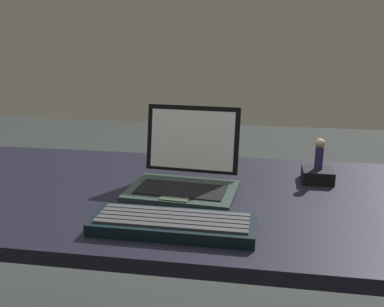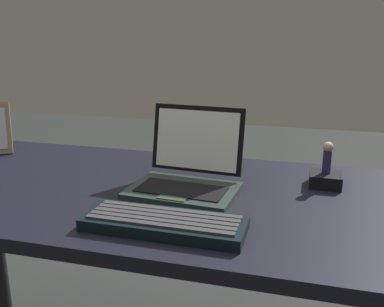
{
  "view_description": "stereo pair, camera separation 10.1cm",
  "coord_description": "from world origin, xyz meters",
  "px_view_note": "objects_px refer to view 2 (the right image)",
  "views": [
    {
      "loc": [
        0.22,
        -0.98,
        1.1
      ],
      "look_at": [
        0.07,
        -0.03,
        0.82
      ],
      "focal_mm": 40.71,
      "sensor_mm": 36.0,
      "label": 1
    },
    {
      "loc": [
        0.32,
        -0.96,
        1.1
      ],
      "look_at": [
        0.07,
        -0.03,
        0.82
      ],
      "focal_mm": 40.71,
      "sensor_mm": 36.0,
      "label": 2
    }
  ],
  "objects_px": {
    "figurine_stand": "(325,180)",
    "figurine": "(327,156)",
    "external_keyboard": "(164,223)",
    "laptop_front": "(187,175)"
  },
  "relations": [
    {
      "from": "figurine_stand",
      "to": "figurine",
      "type": "bearing_deg",
      "value": 0.0
    },
    {
      "from": "figurine_stand",
      "to": "figurine",
      "type": "relative_size",
      "value": 0.96
    },
    {
      "from": "external_keyboard",
      "to": "figurine",
      "type": "bearing_deg",
      "value": 47.32
    },
    {
      "from": "figurine_stand",
      "to": "external_keyboard",
      "type": "bearing_deg",
      "value": -132.68
    },
    {
      "from": "laptop_front",
      "to": "figurine",
      "type": "height_order",
      "value": "laptop_front"
    },
    {
      "from": "external_keyboard",
      "to": "figurine",
      "type": "distance_m",
      "value": 0.47
    },
    {
      "from": "laptop_front",
      "to": "external_keyboard",
      "type": "bearing_deg",
      "value": -86.2
    },
    {
      "from": "laptop_front",
      "to": "figurine_stand",
      "type": "distance_m",
      "value": 0.35
    },
    {
      "from": "external_keyboard",
      "to": "figurine",
      "type": "xyz_separation_m",
      "value": [
        0.32,
        0.34,
        0.07
      ]
    },
    {
      "from": "external_keyboard",
      "to": "figurine_stand",
      "type": "height_order",
      "value": "figurine_stand"
    }
  ]
}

